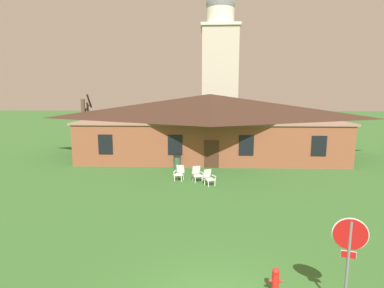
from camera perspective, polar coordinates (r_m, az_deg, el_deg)
The scene contains 9 objects.
brick_building at distance 27.40m, azimuth 3.39°, elevation 3.74°, with size 22.18×10.40×5.56m.
dome_tower at distance 42.99m, azimuth 5.26°, elevation 14.43°, with size 5.18×5.18×20.40m.
stop_sign at distance 8.44m, azimuth 27.65°, elevation -17.13°, with size 0.78×0.24×2.61m.
lawn_chair_by_porch at distance 19.58m, azimuth -2.36°, elevation -5.42°, with size 0.73×0.77×0.96m.
lawn_chair_near_door at distance 19.29m, azimuth 0.95°, elevation -5.64°, with size 0.77×0.82×0.96m.
lawn_chair_left_end at distance 18.51m, azimuth 3.17°, elevation -6.30°, with size 0.84×0.86×0.96m.
bare_tree_beside_building at distance 30.02m, azimuth -19.69°, elevation 3.69°, with size 1.12×1.29×5.62m.
fire_hydrant at distance 9.37m, azimuth 15.52°, elevation -23.91°, with size 0.36×0.28×0.79m.
trash_bin at distance 22.63m, azimuth -2.84°, elevation -3.43°, with size 0.56×0.56×0.98m.
Camera 1 is at (-0.39, -6.76, 5.45)m, focal length 28.11 mm.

